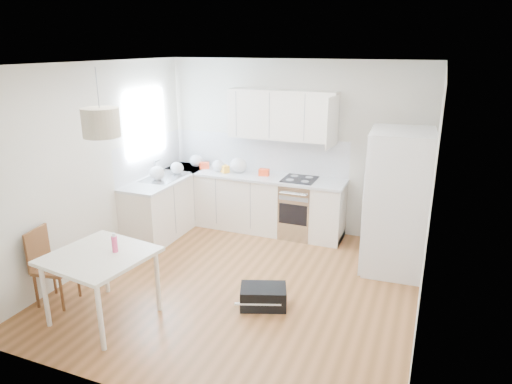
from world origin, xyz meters
TOP-DOWN VIEW (x-y plane):
  - floor at (0.00, 0.00)m, footprint 4.20×4.20m
  - ceiling at (0.00, 0.00)m, footprint 4.20×4.20m
  - wall_back at (0.00, 2.10)m, footprint 4.20×0.00m
  - wall_left at (-2.10, 0.00)m, footprint 0.00×4.20m
  - wall_right at (2.10, 0.00)m, footprint 0.00×4.20m
  - window_glassblock at (-2.09, 1.15)m, footprint 0.02×1.00m
  - cabinets_back at (-0.60, 1.80)m, footprint 3.00×0.60m
  - cabinets_left at (-1.80, 1.20)m, footprint 0.60×1.80m
  - counter_back at (-0.60, 1.80)m, footprint 3.02×0.64m
  - counter_left at (-1.80, 1.20)m, footprint 0.64×1.82m
  - backsplash_back at (-0.60, 2.09)m, footprint 3.00×0.01m
  - backsplash_left at (-2.09, 1.20)m, footprint 0.01×1.80m
  - upper_cabinets at (-0.15, 1.94)m, footprint 1.70×0.32m
  - range_oven at (0.20, 1.80)m, footprint 0.50×0.61m
  - sink at (-1.80, 1.15)m, footprint 0.50×0.80m
  - refrigerator at (1.71, 1.22)m, footprint 0.95×0.99m
  - dining_table at (-1.11, -1.23)m, footprint 1.11×1.11m
  - dining_chair at (-1.83, -1.17)m, footprint 0.44×0.44m
  - drink_bottle at (-0.99, -1.12)m, footprint 0.06×0.06m
  - gym_bag at (0.43, -0.36)m, footprint 0.61×0.50m
  - pendant_lamp at (-0.94, -1.19)m, footprint 0.40×0.40m
  - grocery_bag_a at (-1.66, 1.90)m, footprint 0.23×0.19m
  - grocery_bag_b at (-1.17, 1.76)m, footprint 0.21×0.18m
  - grocery_bag_c at (-0.83, 1.81)m, footprint 0.28×0.23m
  - grocery_bag_d at (-1.72, 1.38)m, footprint 0.21×0.18m
  - grocery_bag_e at (-1.82, 0.97)m, footprint 0.24×0.20m
  - snack_orange at (-0.39, 1.80)m, footprint 0.17×0.11m
  - snack_yellow at (-1.06, 1.76)m, footprint 0.20×0.19m
  - snack_red at (-1.47, 1.84)m, footprint 0.18×0.15m

SIDE VIEW (x-z plane):
  - floor at x=0.00m, z-range 0.00..0.00m
  - gym_bag at x=0.43m, z-range 0.00..0.24m
  - cabinets_back at x=-0.60m, z-range 0.00..0.88m
  - cabinets_left at x=-1.80m, z-range 0.00..0.88m
  - range_oven at x=0.20m, z-range 0.00..0.88m
  - dining_chair at x=-1.83m, z-range 0.00..0.91m
  - dining_table at x=-1.11m, z-range 0.30..1.08m
  - drink_bottle at x=-0.99m, z-range 0.77..0.99m
  - counter_back at x=-0.60m, z-range 0.88..0.92m
  - counter_left at x=-1.80m, z-range 0.88..0.92m
  - sink at x=-1.80m, z-range 0.84..0.99m
  - refrigerator at x=1.71m, z-range 0.00..1.88m
  - snack_red at x=-1.47m, z-range 0.92..1.03m
  - snack_orange at x=-0.39m, z-range 0.92..1.03m
  - snack_yellow at x=-1.06m, z-range 0.92..1.04m
  - grocery_bag_b at x=-1.17m, z-range 0.92..1.11m
  - grocery_bag_d at x=-1.72m, z-range 0.92..1.11m
  - grocery_bag_a at x=-1.66m, z-range 0.92..1.12m
  - grocery_bag_e at x=-1.82m, z-range 0.92..1.14m
  - grocery_bag_c at x=-0.83m, z-range 0.92..1.17m
  - backsplash_back at x=-0.60m, z-range 0.92..1.50m
  - backsplash_left at x=-2.09m, z-range 0.92..1.50m
  - wall_back at x=0.00m, z-range -0.75..3.45m
  - wall_left at x=-2.10m, z-range -0.75..3.45m
  - wall_right at x=2.10m, z-range -0.75..3.45m
  - window_glassblock at x=-2.09m, z-range 1.25..2.25m
  - upper_cabinets at x=-0.15m, z-range 1.50..2.25m
  - pendant_lamp at x=-0.94m, z-range 2.04..2.32m
  - ceiling at x=0.00m, z-range 2.70..2.70m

